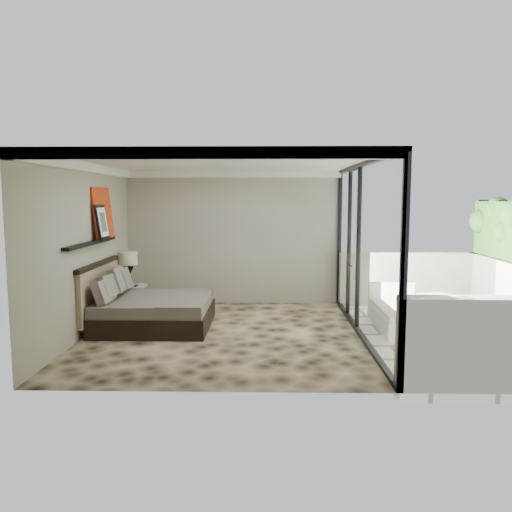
{
  "coord_description": "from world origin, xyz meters",
  "views": [
    {
      "loc": [
        0.7,
        -8.04,
        2.23
      ],
      "look_at": [
        0.53,
        0.4,
        1.25
      ],
      "focal_mm": 35.0,
      "sensor_mm": 36.0,
      "label": 1
    }
  ],
  "objects_px": {
    "table_lamp": "(128,264)",
    "lounger": "(401,316)",
    "ottoman": "(437,310)",
    "nightstand": "(132,299)",
    "bed": "(149,309)"
  },
  "relations": [
    {
      "from": "nightstand",
      "to": "lounger",
      "type": "xyz_separation_m",
      "value": [
        5.01,
        -1.16,
        -0.04
      ]
    },
    {
      "from": "ottoman",
      "to": "lounger",
      "type": "height_order",
      "value": "lounger"
    },
    {
      "from": "ottoman",
      "to": "lounger",
      "type": "relative_size",
      "value": 0.31
    },
    {
      "from": "bed",
      "to": "table_lamp",
      "type": "relative_size",
      "value": 2.96
    },
    {
      "from": "ottoman",
      "to": "table_lamp",
      "type": "bearing_deg",
      "value": 170.97
    },
    {
      "from": "table_lamp",
      "to": "lounger",
      "type": "distance_m",
      "value": 5.25
    },
    {
      "from": "table_lamp",
      "to": "lounger",
      "type": "bearing_deg",
      "value": -13.12
    },
    {
      "from": "ottoman",
      "to": "lounger",
      "type": "bearing_deg",
      "value": -159.63
    },
    {
      "from": "table_lamp",
      "to": "lounger",
      "type": "height_order",
      "value": "table_lamp"
    },
    {
      "from": "ottoman",
      "to": "lounger",
      "type": "distance_m",
      "value": 0.76
    },
    {
      "from": "bed",
      "to": "nightstand",
      "type": "distance_m",
      "value": 1.36
    },
    {
      "from": "lounger",
      "to": "nightstand",
      "type": "bearing_deg",
      "value": 167.42
    },
    {
      "from": "lounger",
      "to": "table_lamp",
      "type": "bearing_deg",
      "value": 167.4
    },
    {
      "from": "ottoman",
      "to": "nightstand",
      "type": "bearing_deg",
      "value": 171.03
    },
    {
      "from": "bed",
      "to": "table_lamp",
      "type": "bearing_deg",
      "value": 119.24
    }
  ]
}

